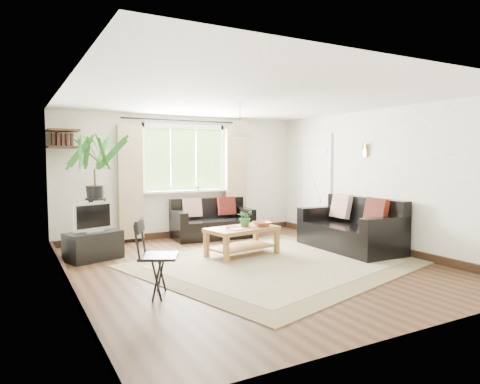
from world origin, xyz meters
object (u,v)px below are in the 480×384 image
sofa_back (213,219)px  tv_stand (94,246)px  coffee_table (242,242)px  sofa_right (349,225)px  folding_chair (159,258)px  palm_stand (95,194)px

sofa_back → tv_stand: 2.53m
sofa_back → coffee_table: 1.70m
sofa_right → folding_chair: (-3.62, -0.83, 0.01)m
tv_stand → palm_stand: 0.94m
coffee_table → folding_chair: 2.22m
sofa_right → palm_stand: (-3.82, 1.88, 0.55)m
tv_stand → folding_chair: folding_chair is taller
palm_stand → folding_chair: (0.21, -2.70, -0.54)m
sofa_back → palm_stand: (-2.26, -0.27, 0.62)m
coffee_table → folding_chair: folding_chair is taller
sofa_back → palm_stand: 2.35m
tv_stand → sofa_back: bearing=-1.6°
tv_stand → folding_chair: 2.21m
coffee_table → sofa_right: bearing=-14.5°
coffee_table → folding_chair: size_ratio=1.29×
sofa_right → folding_chair: folding_chair is taller
sofa_back → palm_stand: palm_stand is taller
sofa_back → palm_stand: size_ratio=0.79×
coffee_table → tv_stand: (-2.13, 0.87, -0.01)m
sofa_back → folding_chair: 3.61m
coffee_table → folding_chair: (-1.79, -1.30, 0.21)m
coffee_table → tv_stand: coffee_table is taller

